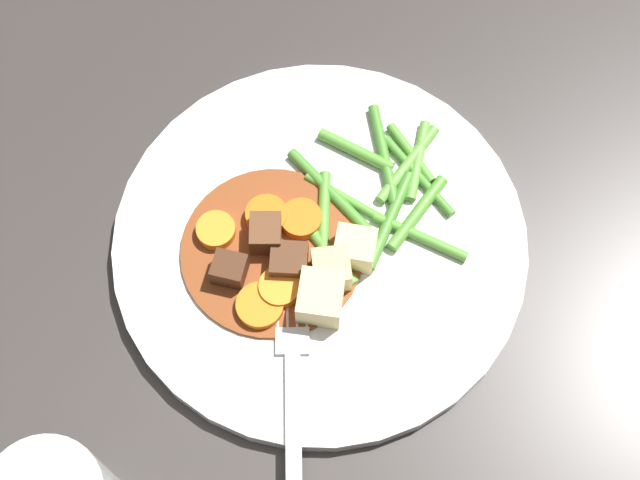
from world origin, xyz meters
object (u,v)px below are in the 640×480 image
at_px(carrot_slice_2, 280,288).
at_px(potato_chunk_0, 321,298).
at_px(carrot_slice_4, 260,306).
at_px(dinner_plate, 320,244).
at_px(carrot_slice_3, 301,220).
at_px(fork, 293,387).
at_px(meat_chunk_1, 289,262).
at_px(carrot_slice_1, 267,217).
at_px(potato_chunk_1, 355,249).
at_px(meat_chunk_2, 266,234).
at_px(potato_chunk_2, 328,271).
at_px(meat_chunk_0, 230,270).
at_px(carrot_slice_0, 216,231).

relative_size(carrot_slice_2, potato_chunk_0, 0.87).
height_order(carrot_slice_2, carrot_slice_4, carrot_slice_2).
xyz_separation_m(dinner_plate, carrot_slice_3, (0.01, -0.02, 0.01)).
distance_m(dinner_plate, fork, 0.10).
bearing_deg(meat_chunk_1, carrot_slice_1, -80.94).
relative_size(potato_chunk_0, potato_chunk_1, 1.19).
bearing_deg(meat_chunk_2, potato_chunk_2, 131.63).
height_order(potato_chunk_2, meat_chunk_0, potato_chunk_2).
relative_size(potato_chunk_0, meat_chunk_2, 1.34).
xyz_separation_m(carrot_slice_1, potato_chunk_1, (-0.05, 0.04, 0.01)).
bearing_deg(fork, potato_chunk_0, -122.57).
xyz_separation_m(carrot_slice_3, carrot_slice_4, (0.04, 0.05, -0.00)).
bearing_deg(carrot_slice_4, potato_chunk_0, 168.93).
height_order(dinner_plate, potato_chunk_0, potato_chunk_0).
xyz_separation_m(carrot_slice_1, meat_chunk_2, (0.00, 0.01, 0.01)).
relative_size(carrot_slice_3, fork, 0.16).
height_order(dinner_plate, fork, fork).
relative_size(carrot_slice_0, potato_chunk_0, 0.83).
bearing_deg(potato_chunk_2, meat_chunk_2, -48.37).
bearing_deg(carrot_slice_2, meat_chunk_1, -124.95).
bearing_deg(carrot_slice_4, carrot_slice_2, -151.37).
bearing_deg(potato_chunk_0, fork, 57.43).
xyz_separation_m(carrot_slice_3, meat_chunk_0, (0.06, 0.02, 0.00)).
distance_m(carrot_slice_4, meat_chunk_0, 0.03).
relative_size(potato_chunk_0, fork, 0.18).
bearing_deg(potato_chunk_0, meat_chunk_0, -34.12).
xyz_separation_m(potato_chunk_0, fork, (0.03, 0.05, -0.01)).
xyz_separation_m(carrot_slice_3, potato_chunk_0, (0.00, 0.06, 0.01)).
relative_size(carrot_slice_0, meat_chunk_1, 1.08).
height_order(dinner_plate, carrot_slice_0, carrot_slice_0).
xyz_separation_m(carrot_slice_4, meat_chunk_1, (-0.03, -0.02, 0.00)).
xyz_separation_m(carrot_slice_0, potato_chunk_0, (-0.05, 0.07, 0.01)).
xyz_separation_m(carrot_slice_2, carrot_slice_3, (-0.03, -0.04, -0.00)).
distance_m(carrot_slice_1, potato_chunk_1, 0.06).
height_order(meat_chunk_0, meat_chunk_1, meat_chunk_0).
distance_m(dinner_plate, carrot_slice_3, 0.02).
distance_m(potato_chunk_2, meat_chunk_0, 0.06).
height_order(potato_chunk_1, meat_chunk_2, same).
xyz_separation_m(potato_chunk_0, potato_chunk_2, (-0.01, -0.02, -0.00)).
bearing_deg(potato_chunk_1, meat_chunk_0, -5.26).
bearing_deg(carrot_slice_4, dinner_plate, -143.85).
bearing_deg(potato_chunk_0, potato_chunk_2, -120.22).
bearing_deg(dinner_plate, carrot_slice_2, 39.08).
relative_size(carrot_slice_3, potato_chunk_0, 0.89).
height_order(potato_chunk_1, meat_chunk_1, potato_chunk_1).
relative_size(potato_chunk_2, meat_chunk_2, 1.03).
bearing_deg(carrot_slice_4, carrot_slice_3, -128.43).
bearing_deg(dinner_plate, potato_chunk_0, 75.22).
bearing_deg(carrot_slice_0, potato_chunk_2, 141.86).
distance_m(carrot_slice_1, carrot_slice_2, 0.05).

